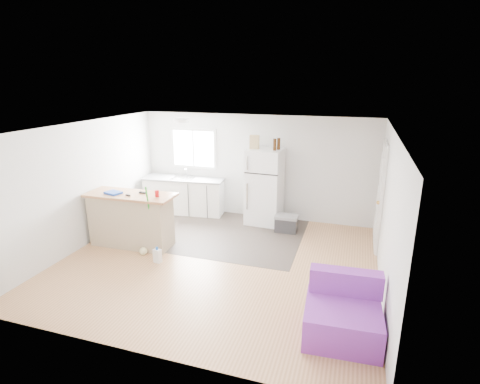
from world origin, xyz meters
name	(u,v)px	position (x,y,z in m)	size (l,w,h in m)	color
room	(217,198)	(0.00, 0.00, 1.20)	(5.51, 5.01, 2.41)	#A46D45
vinyl_zone	(207,231)	(-0.73, 1.25, 0.00)	(4.05, 2.50, 0.00)	#362C28
window	(194,148)	(-1.55, 2.49, 1.55)	(1.18, 0.06, 0.98)	white
interior_door	(380,197)	(2.72, 1.55, 1.02)	(0.11, 0.92, 2.10)	white
ceiling_fixture	(182,120)	(-1.20, 1.20, 2.36)	(0.30, 0.30, 0.07)	white
kitchen_cabinets	(185,195)	(-1.71, 2.19, 0.45)	(2.01, 0.80, 1.15)	white
peninsula	(131,219)	(-1.87, 0.16, 0.54)	(1.74, 0.71, 1.06)	tan
refrigerator	(265,187)	(0.32, 2.13, 0.85)	(0.78, 0.75, 1.70)	white
cooler	(286,223)	(0.91, 1.74, 0.19)	(0.49, 0.33, 0.37)	#2B2C2E
purple_seat	(343,315)	(2.23, -1.40, 0.28)	(0.98, 0.93, 0.77)	purple
cleaner_jug	(157,256)	(-1.03, -0.36, 0.13)	(0.15, 0.12, 0.30)	white
mop	(145,243)	(-1.41, -0.13, 0.23)	(0.27, 0.38, 1.36)	green
red_cup	(157,194)	(-1.26, 0.16, 1.12)	(0.08, 0.08, 0.12)	red
blue_tray	(113,193)	(-2.16, 0.08, 1.08)	(0.30, 0.22, 0.04)	#123CB1
tool_a	(143,193)	(-1.63, 0.26, 1.07)	(0.14, 0.05, 0.03)	black
tool_b	(128,195)	(-1.81, 0.04, 1.07)	(0.10, 0.04, 0.03)	black
cardboard_box	(254,142)	(0.09, 2.06, 1.85)	(0.20, 0.10, 0.30)	tan
bottle_left	(275,144)	(0.54, 2.04, 1.83)	(0.07, 0.07, 0.25)	#341C09
bottle_right	(279,144)	(0.60, 2.15, 1.83)	(0.07, 0.07, 0.25)	#341C09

